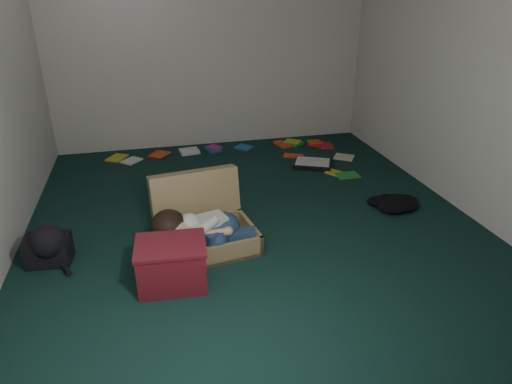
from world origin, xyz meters
name	(u,v)px	position (x,y,z in m)	size (l,w,h in m)	color
floor	(252,220)	(0.00, 0.00, 0.00)	(4.50, 4.50, 0.00)	black
wall_back	(210,43)	(0.00, 2.25, 1.30)	(4.50, 4.50, 0.00)	silver
wall_front	(390,192)	(0.00, -2.25, 1.30)	(4.50, 4.50, 0.00)	silver
wall_right	(468,68)	(2.00, 0.00, 1.30)	(4.50, 4.50, 0.00)	silver
suitcase	(203,223)	(-0.49, -0.26, 0.17)	(0.86, 0.85, 0.56)	#917A50
person	(203,230)	(-0.51, -0.45, 0.21)	(0.84, 0.41, 0.35)	beige
maroon_bin	(172,264)	(-0.78, -0.82, 0.17)	(0.52, 0.42, 0.34)	maroon
backpack	(48,249)	(-1.70, -0.30, 0.12)	(0.41, 0.33, 0.24)	black
clothing_pile	(393,201)	(1.40, -0.06, 0.06)	(0.39, 0.32, 0.12)	black
paper_tray	(313,164)	(1.01, 1.13, 0.03)	(0.54, 0.48, 0.06)	black
book_scatter	(256,154)	(0.45, 1.68, 0.01)	(2.96, 1.46, 0.02)	gold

